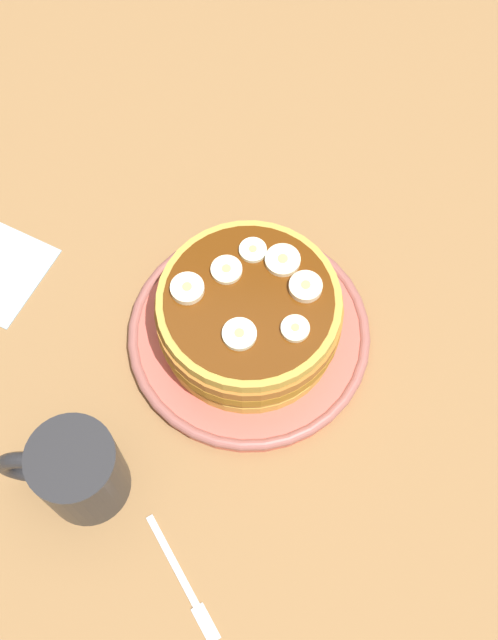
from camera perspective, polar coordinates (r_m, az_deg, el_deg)
The scene contains 12 objects.
ground_plane at distance 85.11cm, azimuth 0.00°, elevation -1.75°, with size 140.00×140.00×3.00cm, color olive.
plate at distance 82.76cm, azimuth 0.00°, elevation -1.04°, with size 25.60×25.60×1.98cm.
pancake_stack at distance 78.79cm, azimuth 0.06°, elevation 0.35°, with size 19.10×18.99×7.68cm.
banana_slice_0 at distance 75.76cm, azimuth 4.14°, elevation 2.42°, with size 3.26×3.26×0.99cm.
banana_slice_1 at distance 73.87cm, azimuth 3.38°, elevation -0.65°, with size 2.77×2.77×0.73cm.
banana_slice_2 at distance 76.63cm, azimuth -1.65°, elevation 3.66°, with size 3.11×3.11×0.73cm.
banana_slice_3 at distance 73.48cm, azimuth -0.71°, elevation -1.06°, with size 3.29×3.29×0.79cm.
banana_slice_4 at distance 75.71cm, azimuth -4.52°, elevation 2.29°, with size 3.31×3.31×0.98cm.
banana_slice_5 at distance 77.14cm, azimuth 2.47°, elevation 4.36°, with size 3.52×3.52×0.83cm.
banana_slice_6 at distance 77.74cm, azimuth -0.08°, elevation 5.12°, with size 2.76×2.76×0.69cm.
coffee_mug at distance 75.44cm, azimuth -12.54°, elevation -10.68°, with size 11.91×8.18×9.96cm.
fork at distance 77.02cm, azimuth -4.66°, elevation -18.68°, with size 8.19×11.26×0.50cm.
Camera 1 is at (-2.43, 33.89, 76.54)cm, focal length 43.90 mm.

